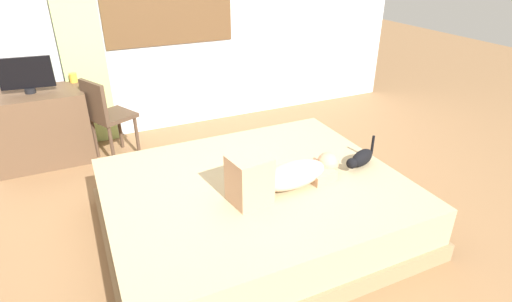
% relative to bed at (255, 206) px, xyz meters
% --- Properties ---
extents(ground_plane, '(16.00, 16.00, 0.00)m').
position_rel_bed_xyz_m(ground_plane, '(-0.14, -0.03, -0.21)').
color(ground_plane, olive).
extents(back_wall_with_window, '(6.40, 0.14, 2.90)m').
position_rel_bed_xyz_m(back_wall_with_window, '(-0.13, 2.37, 1.24)').
color(back_wall_with_window, silver).
rests_on(back_wall_with_window, ground).
extents(bed, '(2.23, 1.86, 0.43)m').
position_rel_bed_xyz_m(bed, '(0.00, 0.00, 0.00)').
color(bed, '#997A56').
rests_on(bed, ground).
extents(person_lying, '(0.94, 0.38, 0.34)m').
position_rel_bed_xyz_m(person_lying, '(0.14, -0.17, 0.33)').
color(person_lying, '#CCB299').
rests_on(person_lying, bed).
extents(cat, '(0.34, 0.20, 0.21)m').
position_rel_bed_xyz_m(cat, '(0.88, -0.12, 0.29)').
color(cat, black).
rests_on(cat, bed).
extents(desk, '(0.90, 0.56, 0.74)m').
position_rel_bed_xyz_m(desk, '(-1.47, 1.97, 0.16)').
color(desk, brown).
rests_on(desk, ground).
extents(tv_monitor, '(0.48, 0.10, 0.35)m').
position_rel_bed_xyz_m(tv_monitor, '(-1.49, 1.97, 0.71)').
color(tv_monitor, black).
rests_on(tv_monitor, desk).
extents(cup, '(0.08, 0.08, 0.09)m').
position_rel_bed_xyz_m(cup, '(-1.09, 2.16, 0.57)').
color(cup, gold).
rests_on(cup, desk).
extents(chair_by_desk, '(0.51, 0.51, 0.86)m').
position_rel_bed_xyz_m(chair_by_desk, '(-0.86, 1.73, 0.30)').
color(chair_by_desk, '#4C3828').
rests_on(chair_by_desk, ground).
extents(curtain_left, '(0.44, 0.06, 2.46)m').
position_rel_bed_xyz_m(curtain_left, '(-0.95, 2.25, 1.02)').
color(curtain_left, '#ADCC75').
rests_on(curtain_left, ground).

